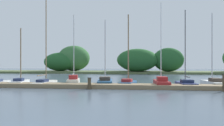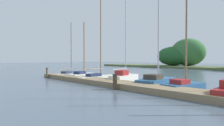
{
  "view_description": "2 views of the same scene",
  "coord_description": "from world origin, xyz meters",
  "px_view_note": "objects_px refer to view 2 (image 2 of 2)",
  "views": [
    {
      "loc": [
        3.54,
        -4.71,
        2.13
      ],
      "look_at": [
        1.02,
        16.71,
        2.14
      ],
      "focal_mm": 35.68,
      "sensor_mm": 36.0,
      "label": 1
    },
    {
      "loc": [
        8.51,
        4.49,
        1.96
      ],
      "look_at": [
        -4.07,
        16.11,
        1.54
      ],
      "focal_mm": 31.67,
      "sensor_mm": 36.0,
      "label": 2
    }
  ],
  "objects_px": {
    "sailboat_3": "(125,77)",
    "sailboat_4": "(157,81)",
    "sailboat_1": "(83,74)",
    "sailboat_2": "(99,76)",
    "mooring_piling_1": "(115,82)",
    "sailboat_5": "(185,84)",
    "mooring_piling_0": "(47,73)",
    "sailboat_0": "(70,74)"
  },
  "relations": [
    {
      "from": "sailboat_1",
      "to": "sailboat_5",
      "type": "height_order",
      "value": "sailboat_5"
    },
    {
      "from": "sailboat_1",
      "to": "sailboat_3",
      "type": "bearing_deg",
      "value": -97.2
    },
    {
      "from": "sailboat_3",
      "to": "sailboat_5",
      "type": "xyz_separation_m",
      "value": [
        5.26,
        -0.15,
        -0.02
      ]
    },
    {
      "from": "sailboat_2",
      "to": "sailboat_5",
      "type": "xyz_separation_m",
      "value": [
        7.9,
        0.4,
        0.02
      ]
    },
    {
      "from": "mooring_piling_0",
      "to": "sailboat_3",
      "type": "bearing_deg",
      "value": 22.88
    },
    {
      "from": "sailboat_4",
      "to": "sailboat_5",
      "type": "relative_size",
      "value": 0.94
    },
    {
      "from": "mooring_piling_1",
      "to": "sailboat_5",
      "type": "bearing_deg",
      "value": 46.07
    },
    {
      "from": "sailboat_3",
      "to": "sailboat_4",
      "type": "xyz_separation_m",
      "value": [
        3.05,
        0.15,
        -0.05
      ]
    },
    {
      "from": "sailboat_4",
      "to": "mooring_piling_0",
      "type": "relative_size",
      "value": 6.25
    },
    {
      "from": "sailboat_3",
      "to": "mooring_piling_0",
      "type": "xyz_separation_m",
      "value": [
        -7.59,
        -3.2,
        0.1
      ]
    },
    {
      "from": "mooring_piling_0",
      "to": "sailboat_5",
      "type": "bearing_deg",
      "value": 13.34
    },
    {
      "from": "sailboat_3",
      "to": "sailboat_1",
      "type": "bearing_deg",
      "value": 83.61
    },
    {
      "from": "sailboat_1",
      "to": "mooring_piling_0",
      "type": "height_order",
      "value": "sailboat_1"
    },
    {
      "from": "sailboat_0",
      "to": "mooring_piling_0",
      "type": "height_order",
      "value": "sailboat_0"
    },
    {
      "from": "sailboat_2",
      "to": "sailboat_3",
      "type": "xyz_separation_m",
      "value": [
        2.64,
        0.56,
        0.03
      ]
    },
    {
      "from": "sailboat_1",
      "to": "sailboat_4",
      "type": "bearing_deg",
      "value": -98.4
    },
    {
      "from": "sailboat_4",
      "to": "sailboat_5",
      "type": "bearing_deg",
      "value": -104.8
    },
    {
      "from": "sailboat_0",
      "to": "sailboat_2",
      "type": "bearing_deg",
      "value": -97.16
    },
    {
      "from": "mooring_piling_1",
      "to": "sailboat_0",
      "type": "bearing_deg",
      "value": 165.17
    },
    {
      "from": "mooring_piling_0",
      "to": "sailboat_0",
      "type": "bearing_deg",
      "value": 84.23
    },
    {
      "from": "sailboat_3",
      "to": "mooring_piling_0",
      "type": "height_order",
      "value": "sailboat_3"
    },
    {
      "from": "sailboat_4",
      "to": "mooring_piling_1",
      "type": "xyz_separation_m",
      "value": [
        -0.78,
        -3.41,
        0.12
      ]
    },
    {
      "from": "sailboat_2",
      "to": "sailboat_4",
      "type": "xyz_separation_m",
      "value": [
        5.69,
        0.7,
        -0.01
      ]
    },
    {
      "from": "sailboat_0",
      "to": "sailboat_3",
      "type": "relative_size",
      "value": 0.84
    },
    {
      "from": "mooring_piling_0",
      "to": "mooring_piling_1",
      "type": "bearing_deg",
      "value": -0.34
    },
    {
      "from": "sailboat_2",
      "to": "mooring_piling_0",
      "type": "relative_size",
      "value": 8.27
    },
    {
      "from": "sailboat_1",
      "to": "sailboat_4",
      "type": "height_order",
      "value": "sailboat_4"
    },
    {
      "from": "sailboat_2",
      "to": "mooring_piling_1",
      "type": "xyz_separation_m",
      "value": [
        4.91,
        -2.7,
        0.11
      ]
    },
    {
      "from": "sailboat_4",
      "to": "mooring_piling_1",
      "type": "distance_m",
      "value": 3.5
    },
    {
      "from": "sailboat_0",
      "to": "sailboat_2",
      "type": "height_order",
      "value": "sailboat_2"
    },
    {
      "from": "sailboat_4",
      "to": "mooring_piling_0",
      "type": "bearing_deg",
      "value": 100.39
    },
    {
      "from": "sailboat_3",
      "to": "sailboat_4",
      "type": "bearing_deg",
      "value": -99.63
    },
    {
      "from": "sailboat_1",
      "to": "sailboat_2",
      "type": "xyz_separation_m",
      "value": [
        2.54,
        -0.02,
        0.03
      ]
    },
    {
      "from": "sailboat_0",
      "to": "sailboat_2",
      "type": "relative_size",
      "value": 0.69
    },
    {
      "from": "sailboat_5",
      "to": "mooring_piling_1",
      "type": "distance_m",
      "value": 4.31
    },
    {
      "from": "sailboat_2",
      "to": "sailboat_0",
      "type": "bearing_deg",
      "value": 91.14
    },
    {
      "from": "sailboat_3",
      "to": "mooring_piling_1",
      "type": "distance_m",
      "value": 3.97
    },
    {
      "from": "sailboat_4",
      "to": "mooring_piling_0",
      "type": "xyz_separation_m",
      "value": [
        -10.64,
        -3.35,
        0.15
      ]
    },
    {
      "from": "sailboat_2",
      "to": "mooring_piling_1",
      "type": "bearing_deg",
      "value": -119.63
    },
    {
      "from": "sailboat_1",
      "to": "sailboat_3",
      "type": "height_order",
      "value": "sailboat_3"
    },
    {
      "from": "sailboat_4",
      "to": "mooring_piling_1",
      "type": "bearing_deg",
      "value": 160.06
    },
    {
      "from": "sailboat_3",
      "to": "sailboat_4",
      "type": "height_order",
      "value": "sailboat_3"
    }
  ]
}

